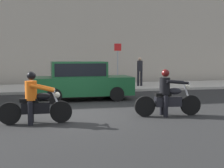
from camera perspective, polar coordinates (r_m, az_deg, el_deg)
The scene contains 7 objects.
ground_plane at distance 10.65m, azimuth -6.48°, elevation -5.48°, with size 80.00×80.00×0.00m, color black.
sidewalk_slab at distance 18.53m, azimuth -9.43°, elevation -0.72°, with size 40.00×4.40×0.14m, color #A8A399.
motorcycle_with_rider_orange_stripe at distance 9.23m, azimuth -14.09°, elevation -3.33°, with size 2.11×0.70×1.53m.
motorcycle_with_rider_black_leather at distance 10.27m, azimuth 10.31°, elevation -2.35°, with size 2.25×0.70×1.54m.
parked_sedan_forest_green at distance 13.84m, azimuth -5.67°, elevation 0.68°, with size 4.32×1.82×1.72m.
street_sign_post at distance 19.12m, azimuth 1.06°, elevation 4.49°, with size 0.44×0.08×2.62m.
pedestrian_bystander at distance 18.83m, azimuth 5.19°, elevation 2.76°, with size 0.34×0.34×1.75m.
Camera 1 is at (-1.23, -10.39, 1.98)m, focal length 49.25 mm.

